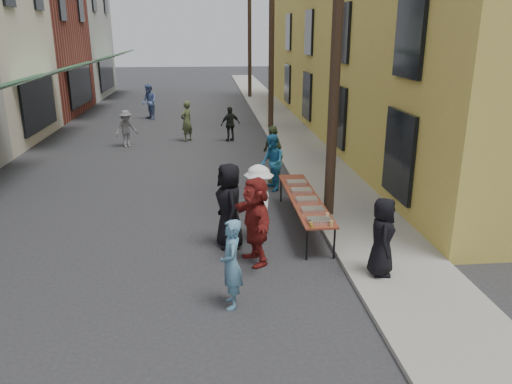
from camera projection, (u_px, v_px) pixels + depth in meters
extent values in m
plane|color=#28282B|center=(147.00, 279.00, 9.66)|extent=(120.00, 120.00, 0.00)
cube|color=gray|center=(285.00, 128.00, 24.30)|extent=(2.20, 60.00, 0.10)
cube|color=maroon|center=(0.00, 42.00, 27.39)|extent=(8.00, 8.00, 8.00)
cube|color=gray|center=(43.00, 32.00, 34.81)|extent=(8.00, 8.00, 9.00)
cube|color=gold|center=(425.00, 21.00, 22.39)|extent=(10.00, 28.00, 10.00)
cylinder|color=#2D2116|center=(337.00, 34.00, 11.50)|extent=(0.26, 0.26, 9.00)
cylinder|color=#2D2116|center=(272.00, 32.00, 22.87)|extent=(0.26, 0.26, 9.00)
cylinder|color=#2D2116|center=(250.00, 32.00, 34.23)|extent=(0.26, 0.26, 9.00)
cube|color=maroon|center=(304.00, 198.00, 12.04)|extent=(0.70, 4.00, 0.04)
cylinder|color=black|center=(307.00, 244.00, 10.35)|extent=(0.04, 0.04, 0.71)
cylinder|color=black|center=(334.00, 243.00, 10.40)|extent=(0.04, 0.04, 0.71)
cylinder|color=black|center=(281.00, 190.00, 13.91)|extent=(0.04, 0.04, 0.71)
cylinder|color=black|center=(301.00, 189.00, 13.96)|extent=(0.04, 0.04, 0.71)
cube|color=maroon|center=(319.00, 220.00, 10.46)|extent=(0.50, 0.33, 0.08)
cube|color=#B2B2B7|center=(313.00, 210.00, 11.08)|extent=(0.50, 0.33, 0.08)
cube|color=tan|center=(307.00, 200.00, 11.74)|extent=(0.50, 0.33, 0.08)
cube|color=#B2B2B7|center=(301.00, 191.00, 12.40)|extent=(0.50, 0.33, 0.08)
cube|color=tan|center=(296.00, 182.00, 13.06)|extent=(0.50, 0.33, 0.08)
cylinder|color=#A57F26|center=(312.00, 226.00, 10.16)|extent=(0.07, 0.07, 0.08)
cylinder|color=#A57F26|center=(311.00, 224.00, 10.25)|extent=(0.07, 0.07, 0.08)
cylinder|color=#A57F26|center=(310.00, 222.00, 10.34)|extent=(0.07, 0.07, 0.08)
cylinder|color=tan|center=(331.00, 223.00, 10.24)|extent=(0.08, 0.08, 0.12)
imported|color=black|center=(229.00, 206.00, 10.87)|extent=(0.78, 1.03, 1.90)
imported|color=#5588A5|center=(231.00, 264.00, 8.48)|extent=(0.40, 0.59, 1.60)
imported|color=teal|center=(272.00, 163.00, 14.80)|extent=(0.77, 0.92, 1.69)
imported|color=white|center=(259.00, 204.00, 11.10)|extent=(0.68, 1.17, 1.79)
imported|color=#4E5E36|center=(273.00, 154.00, 15.67)|extent=(0.82, 1.14, 1.79)
imported|color=maroon|center=(255.00, 220.00, 10.10)|extent=(1.01, 1.78, 1.83)
imported|color=black|center=(382.00, 237.00, 9.43)|extent=(0.65, 0.84, 1.54)
imported|color=slate|center=(126.00, 129.00, 20.42)|extent=(1.12, 1.03, 1.51)
imported|color=black|center=(230.00, 124.00, 21.46)|extent=(0.95, 0.67, 1.50)
imported|color=#485330|center=(187.00, 121.00, 21.43)|extent=(0.72, 0.76, 1.74)
imported|color=#556CA4|center=(149.00, 102.00, 26.75)|extent=(1.08, 1.15, 1.88)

